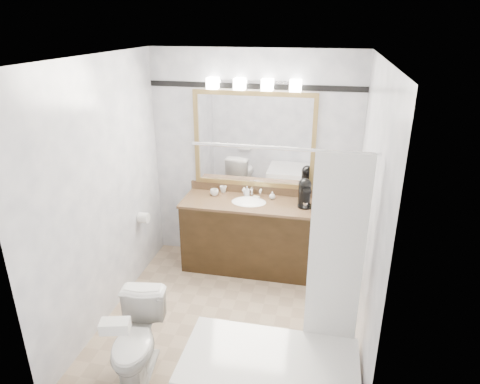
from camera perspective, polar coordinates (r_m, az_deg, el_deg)
room at (r=3.79m, az=-1.66°, el=-1.70°), size 2.42×2.62×2.52m
vanity at (r=5.03m, az=1.15°, el=-5.57°), size 1.53×0.58×0.97m
mirror at (r=4.89m, az=1.84°, el=6.92°), size 1.40×0.04×1.10m
vanity_light_bar at (r=4.71m, az=1.81°, el=14.21°), size 1.02×0.14×0.12m
accent_stripe at (r=4.78m, az=1.95°, el=13.92°), size 2.40×0.01×0.06m
bathtub at (r=3.52m, az=4.35°, el=-23.15°), size 1.30×0.75×1.96m
tp_roll at (r=4.94m, az=-12.73°, el=-3.37°), size 0.11×0.12×0.12m
toilet at (r=3.78m, az=-13.58°, el=-18.75°), size 0.47×0.72×0.68m
tissue_box at (r=3.35m, az=-16.33°, el=-16.78°), size 0.23×0.16×0.09m
coffee_maker at (r=4.76m, az=8.62°, el=0.04°), size 0.17×0.21×0.32m
cup_left at (r=5.03m, az=-3.45°, el=-0.05°), size 0.10×0.10×0.08m
cup_right at (r=5.11m, az=-2.25°, el=0.37°), size 0.09×0.09×0.08m
soap_bottle_a at (r=5.00m, az=0.93°, el=0.12°), size 0.07×0.07×0.12m
soap_bottle_b at (r=4.93m, az=4.32°, el=-0.44°), size 0.08×0.08×0.09m
soap_bar at (r=4.95m, az=2.17°, el=-0.71°), size 0.08×0.07×0.02m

